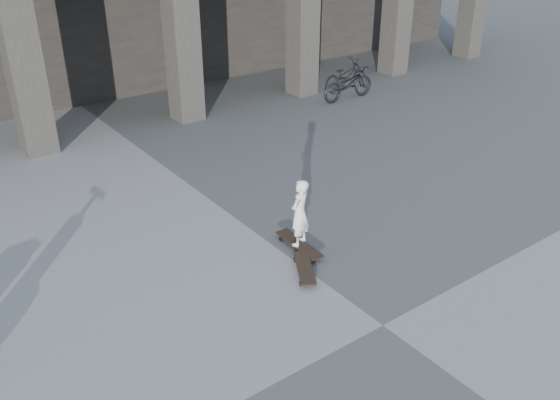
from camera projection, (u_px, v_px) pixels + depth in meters
ground at (383, 325)px, 7.59m from camera, size 90.00×90.00×0.00m
longboard at (299, 245)px, 9.19m from camera, size 0.28×1.01×0.10m
skateboard_spare at (305, 268)px, 8.60m from camera, size 0.64×0.88×0.11m
child at (300, 213)px, 8.93m from camera, size 0.46×0.40×1.08m
bicycle at (348, 84)px, 15.76m from camera, size 1.68×0.61×0.88m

